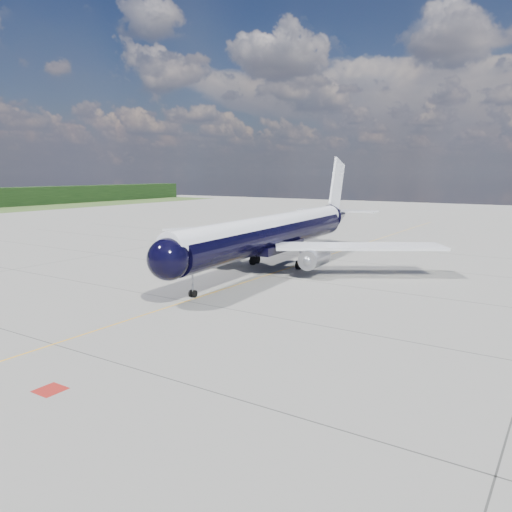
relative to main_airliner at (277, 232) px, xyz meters
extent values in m
plane|color=gray|center=(1.93, -0.81, -4.74)|extent=(320.00, 320.00, 0.00)
cube|color=#FFAD0D|center=(1.93, -5.81, -4.73)|extent=(0.16, 160.00, 0.01)
cube|color=maroon|center=(8.73, -40.81, -4.73)|extent=(1.60, 1.60, 0.01)
cylinder|color=black|center=(0.11, -1.47, -0.21)|extent=(7.12, 41.14, 4.10)
sphere|color=black|center=(1.71, -22.96, -0.21)|extent=(4.39, 4.39, 4.10)
cone|color=black|center=(-1.77, 23.79, 0.44)|extent=(4.64, 7.83, 4.10)
cylinder|color=white|center=(0.11, -1.47, 0.81)|extent=(6.38, 43.23, 3.19)
cube|color=black|center=(1.72, -23.17, 0.38)|extent=(2.68, 1.48, 0.59)
cube|color=white|center=(-11.30, -0.69, -1.18)|extent=(21.11, 13.27, 0.34)
cube|color=white|center=(11.27, 0.99, -1.18)|extent=(20.37, 15.60, 0.34)
cube|color=black|center=(0.11, -1.47, -1.72)|extent=(5.31, 11.08, 1.08)
cylinder|color=#B7B7BF|center=(-6.72, -4.13, -2.42)|extent=(2.77, 5.12, 2.41)
cylinder|color=#B7B7BF|center=(7.25, -3.10, -2.42)|extent=(2.77, 5.12, 2.41)
sphere|color=gray|center=(-6.55, -6.39, -2.42)|extent=(1.27, 1.27, 1.19)
sphere|color=gray|center=(7.42, -5.35, -2.42)|extent=(1.27, 1.27, 1.19)
cube|color=white|center=(-6.73, -3.92, -1.61)|extent=(0.49, 3.46, 1.19)
cube|color=white|center=(7.24, -2.88, -1.61)|extent=(0.49, 3.46, 1.19)
cube|color=white|center=(-1.73, 23.25, 5.93)|extent=(0.85, 6.84, 9.19)
cube|color=white|center=(-1.77, 23.79, 1.30)|extent=(14.23, 4.48, 0.24)
cylinder|color=gray|center=(1.43, -19.20, -3.39)|extent=(0.21, 0.21, 2.26)
cylinder|color=black|center=(1.21, -19.21, -4.36)|extent=(0.25, 0.77, 0.75)
cylinder|color=black|center=(1.64, -19.18, -4.36)|extent=(0.25, 0.77, 0.75)
cylinder|color=gray|center=(-3.45, -0.11, -3.28)|extent=(0.30, 0.30, 2.05)
cylinder|color=gray|center=(3.43, 0.40, -3.28)|extent=(0.30, 0.30, 2.05)
cylinder|color=black|center=(-3.41, -0.70, -4.14)|extent=(0.57, 1.22, 1.19)
cylinder|color=black|center=(-3.49, 0.48, -4.14)|extent=(0.57, 1.22, 1.19)
cylinder|color=black|center=(3.47, -0.19, -4.14)|extent=(0.57, 1.22, 1.19)
cylinder|color=black|center=(3.38, 0.99, -4.14)|extent=(0.57, 1.22, 1.19)
camera|label=1|loc=(33.89, -57.34, 7.87)|focal=35.00mm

